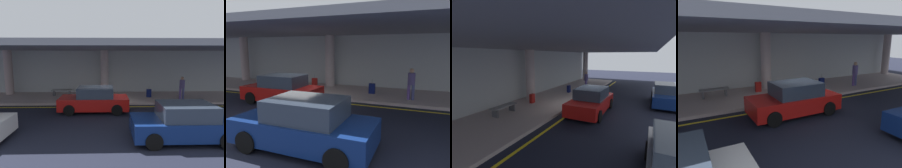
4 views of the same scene
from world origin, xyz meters
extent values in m
plane|color=black|center=(0.00, 0.00, 0.00)|extent=(60.00, 60.00, 0.00)
cube|color=#B4A29E|center=(0.00, 3.10, 0.07)|extent=(26.00, 4.20, 0.15)
cube|color=yellow|center=(0.00, 0.52, 0.00)|extent=(26.00, 0.14, 0.01)
cylinder|color=#BBA4A1|center=(-8.00, 4.42, 1.97)|extent=(0.67, 0.67, 3.65)
cylinder|color=#B4A4A4|center=(0.00, 4.42, 1.97)|extent=(0.67, 0.67, 3.65)
cube|color=gray|center=(0.00, 2.60, 3.95)|extent=(28.00, 13.20, 0.30)
cube|color=#ADB4B5|center=(0.00, 5.35, 1.90)|extent=(26.00, 0.30, 3.80)
cube|color=#B21511|center=(-0.60, -0.49, 0.55)|extent=(4.10, 1.80, 0.70)
cube|color=#2D3847|center=(-0.50, -0.49, 1.20)|extent=(2.10, 1.60, 0.60)
cylinder|color=black|center=(0.75, 0.36, 0.32)|extent=(0.64, 0.22, 0.64)
cylinder|color=black|center=(0.75, -1.34, 0.32)|extent=(0.64, 0.22, 0.64)
cylinder|color=black|center=(-1.95, 0.36, 0.32)|extent=(0.64, 0.22, 0.64)
cylinder|color=black|center=(-1.95, -1.34, 0.32)|extent=(0.64, 0.22, 0.64)
cube|color=navy|center=(3.22, -4.67, 0.55)|extent=(4.10, 1.80, 0.70)
cube|color=#2D3847|center=(3.32, -4.67, 1.20)|extent=(2.10, 1.60, 0.60)
cylinder|color=black|center=(4.57, -3.82, 0.32)|extent=(0.64, 0.22, 0.64)
cylinder|color=black|center=(1.87, -3.82, 0.32)|extent=(0.64, 0.22, 0.64)
cylinder|color=black|center=(1.87, -5.52, 0.32)|extent=(0.64, 0.22, 0.64)
cylinder|color=black|center=(-4.48, -3.71, 0.32)|extent=(0.64, 0.22, 0.64)
cylinder|color=#5E448E|center=(5.65, 2.08, 0.56)|extent=(0.16, 0.16, 0.82)
cylinder|color=#4A4E86|center=(5.87, 2.08, 0.56)|extent=(0.16, 0.16, 0.82)
cylinder|color=#544882|center=(5.76, 2.08, 1.28)|extent=(0.38, 0.38, 0.62)
sphere|color=tan|center=(5.76, 2.08, 1.71)|extent=(0.24, 0.24, 0.24)
cube|color=maroon|center=(-0.86, 3.65, 0.46)|extent=(0.36, 0.22, 0.62)
cylinder|color=slate|center=(-0.86, 3.65, 0.91)|extent=(0.02, 0.02, 0.28)
cube|color=#0B144B|center=(3.48, 2.88, 0.46)|extent=(0.36, 0.22, 0.62)
cylinder|color=slate|center=(3.48, 2.88, 0.91)|extent=(0.02, 0.02, 0.28)
cube|color=slate|center=(-3.47, 3.65, 0.60)|extent=(1.60, 0.50, 0.06)
cube|color=#4C4C51|center=(-4.09, 3.65, 0.36)|extent=(0.10, 0.40, 0.42)
cube|color=#4C4C51|center=(-2.85, 3.65, 0.36)|extent=(0.10, 0.40, 0.42)
camera|label=1|loc=(0.17, -12.19, 3.40)|focal=31.61mm
camera|label=2|loc=(6.31, -9.78, 2.89)|focal=34.39mm
camera|label=3|loc=(-10.46, -3.62, 3.40)|focal=28.25mm
camera|label=4|loc=(-4.92, -8.26, 3.40)|focal=32.62mm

